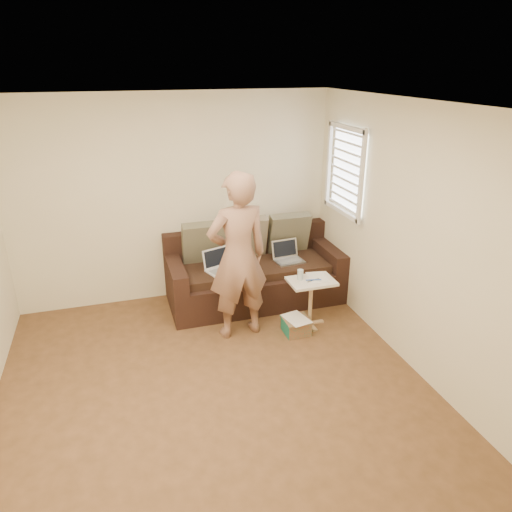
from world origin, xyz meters
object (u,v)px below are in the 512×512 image
at_px(laptop_silver, 289,262).
at_px(laptop_white, 222,271).
at_px(sofa, 255,270).
at_px(striped_box, 296,326).
at_px(side_table, 310,302).
at_px(drinking_glass, 300,275).
at_px(person, 238,257).

distance_m(laptop_silver, laptop_white, 0.90).
distance_m(sofa, striped_box, 1.01).
bearing_deg(sofa, side_table, -61.13).
distance_m(laptop_silver, striped_box, 0.97).
relative_size(sofa, drinking_glass, 18.33).
distance_m(sofa, laptop_white, 0.48).
distance_m(laptop_silver, side_table, 0.75).
distance_m(sofa, side_table, 0.92).
bearing_deg(sofa, striped_box, -77.16).
height_order(side_table, drinking_glass, drinking_glass).
height_order(laptop_white, striped_box, laptop_white).
height_order(laptop_silver, striped_box, laptop_silver).
height_order(sofa, person, person).
bearing_deg(drinking_glass, person, 178.96).
relative_size(person, side_table, 3.27).
relative_size(drinking_glass, striped_box, 0.40).
bearing_deg(striped_box, laptop_silver, 74.82).
bearing_deg(side_table, laptop_white, 142.73).
distance_m(person, side_table, 1.08).
bearing_deg(laptop_silver, person, -148.74).
bearing_deg(laptop_silver, striped_box, -110.75).
xyz_separation_m(laptop_silver, striped_box, (-0.23, -0.84, -0.43)).
bearing_deg(sofa, person, -119.76).
xyz_separation_m(person, drinking_glass, (0.73, -0.01, -0.31)).
relative_size(laptop_silver, striped_box, 1.21).
bearing_deg(side_table, person, 175.33).
bearing_deg(laptop_silver, sofa, 163.59).
relative_size(laptop_white, drinking_glass, 3.03).
distance_m(sofa, person, 0.99).
relative_size(sofa, person, 1.16).
distance_m(sofa, drinking_glass, 0.83).
height_order(laptop_silver, side_table, laptop_silver).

